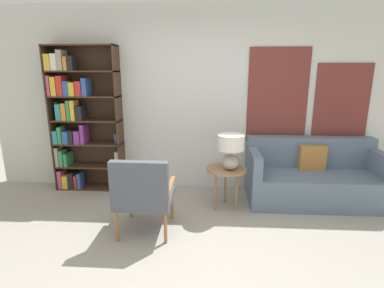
% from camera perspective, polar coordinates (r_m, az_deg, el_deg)
% --- Properties ---
extents(ground_plane, '(14.00, 14.00, 0.00)m').
position_cam_1_polar(ground_plane, '(3.03, 0.53, -22.51)').
color(ground_plane, '#9E998E').
extents(wall_back, '(6.40, 0.08, 2.70)m').
position_cam_1_polar(wall_back, '(4.48, 2.60, 8.33)').
color(wall_back, silver).
rests_on(wall_back, ground_plane).
extents(bookshelf, '(1.02, 0.30, 2.13)m').
position_cam_1_polar(bookshelf, '(4.75, -20.93, 4.47)').
color(bookshelf, '#422B1E').
rests_on(bookshelf, ground_plane).
extents(armchair, '(0.62, 0.62, 0.90)m').
position_cam_1_polar(armchair, '(3.32, -9.33, -8.91)').
color(armchair, olive).
rests_on(armchair, ground_plane).
extents(couch, '(1.79, 0.82, 0.85)m').
position_cam_1_polar(couch, '(4.53, 22.00, -6.06)').
color(couch, slate).
rests_on(couch, ground_plane).
extents(side_table, '(0.52, 0.52, 0.55)m').
position_cam_1_polar(side_table, '(3.93, 6.53, -5.45)').
color(side_table, '#99704C').
rests_on(side_table, ground_plane).
extents(table_lamp, '(0.34, 0.34, 0.45)m').
position_cam_1_polar(table_lamp, '(3.80, 7.37, -0.86)').
color(table_lamp, '#A59E93').
rests_on(table_lamp, side_table).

